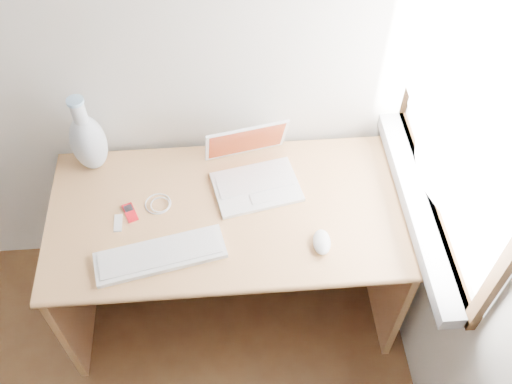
{
  "coord_description": "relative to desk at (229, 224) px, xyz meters",
  "views": [
    {
      "loc": [
        1.0,
        0.08,
        2.45
      ],
      "look_at": [
        1.1,
        1.35,
        0.86
      ],
      "focal_mm": 40.0,
      "sensor_mm": 36.0,
      "label": 1
    }
  ],
  "objects": [
    {
      "name": "cable_coil",
      "position": [
        -0.26,
        -0.03,
        0.21
      ],
      "size": [
        0.11,
        0.11,
        0.01
      ],
      "primitive_type": "torus",
      "rotation": [
        0.0,
        0.0,
        -0.04
      ],
      "color": "white",
      "rests_on": "desk"
    },
    {
      "name": "mouse",
      "position": [
        0.33,
        -0.26,
        0.23
      ],
      "size": [
        0.07,
        0.11,
        0.04
      ],
      "primitive_type": "ellipsoid",
      "rotation": [
        0.0,
        0.0,
        -0.09
      ],
      "color": "white",
      "rests_on": "desk"
    },
    {
      "name": "window",
      "position": [
        0.72,
        -0.16,
        0.76
      ],
      "size": [
        0.11,
        0.99,
        1.1
      ],
      "color": "white",
      "rests_on": "right_wall"
    },
    {
      "name": "desk",
      "position": [
        0.0,
        0.0,
        0.0
      ],
      "size": [
        1.36,
        0.68,
        0.72
      ],
      "color": "tan",
      "rests_on": "floor"
    },
    {
      "name": "vase",
      "position": [
        -0.52,
        0.19,
        0.35
      ],
      "size": [
        0.14,
        0.14,
        0.35
      ],
      "color": "silver",
      "rests_on": "desk"
    },
    {
      "name": "external_keyboard",
      "position": [
        -0.25,
        -0.27,
        0.22
      ],
      "size": [
        0.48,
        0.23,
        0.02
      ],
      "rotation": [
        0.0,
        0.0,
        0.2
      ],
      "color": "white",
      "rests_on": "desk"
    },
    {
      "name": "ipod",
      "position": [
        -0.37,
        -0.07,
        0.21
      ],
      "size": [
        0.07,
        0.1,
        0.01
      ],
      "rotation": [
        0.0,
        0.0,
        0.38
      ],
      "color": "#B20C16",
      "rests_on": "desk"
    },
    {
      "name": "laptop",
      "position": [
        0.12,
        0.06,
        0.26
      ],
      "size": [
        0.36,
        0.33,
        0.22
      ],
      "rotation": [
        0.0,
        0.0,
        0.2
      ],
      "color": "white",
      "rests_on": "desk"
    },
    {
      "name": "remote",
      "position": [
        -0.41,
        -0.11,
        0.21
      ],
      "size": [
        0.03,
        0.08,
        0.01
      ],
      "primitive_type": "cube",
      "rotation": [
        0.0,
        0.0,
        0.03
      ],
      "color": "white",
      "rests_on": "desk"
    }
  ]
}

